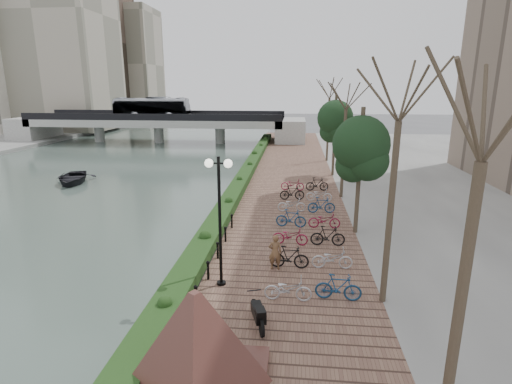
# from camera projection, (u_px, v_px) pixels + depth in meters

# --- Properties ---
(ground) EXTENTS (220.00, 220.00, 0.00)m
(ground) POSITION_uv_depth(u_px,v_px,m) (149.00, 332.00, 13.35)
(ground) COLOR #59595B
(ground) RESTS_ON ground
(river_water) EXTENTS (30.00, 130.00, 0.02)m
(river_water) POSITION_uv_depth(u_px,v_px,m) (91.00, 171.00, 38.82)
(river_water) COLOR #475951
(river_water) RESTS_ON ground
(promenade) EXTENTS (8.00, 75.00, 0.50)m
(promenade) POSITION_uv_depth(u_px,v_px,m) (284.00, 193.00, 29.73)
(promenade) COLOR brown
(promenade) RESTS_ON ground
(inland_pavement) EXTENTS (24.00, 75.00, 0.50)m
(inland_pavement) POSITION_uv_depth(u_px,v_px,m) (511.00, 199.00, 28.21)
(inland_pavement) COLOR slate
(inland_pavement) RESTS_ON ground
(hedge) EXTENTS (1.10, 56.00, 0.60)m
(hedge) POSITION_uv_depth(u_px,v_px,m) (243.00, 178.00, 32.32)
(hedge) COLOR #1F3D16
(hedge) RESTS_ON promenade
(chain_fence) EXTENTS (0.10, 14.10, 0.70)m
(chain_fence) POSITION_uv_depth(u_px,v_px,m) (202.00, 283.00, 14.92)
(chain_fence) COLOR black
(chain_fence) RESTS_ON promenade
(granite_monument) EXTENTS (4.35, 4.35, 2.78)m
(granite_monument) POSITION_uv_depth(u_px,v_px,m) (197.00, 343.00, 9.75)
(granite_monument) COLOR #4B2022
(granite_monument) RESTS_ON promenade
(lamppost) EXTENTS (1.02, 0.32, 5.04)m
(lamppost) POSITION_uv_depth(u_px,v_px,m) (219.00, 195.00, 14.64)
(lamppost) COLOR black
(lamppost) RESTS_ON promenade
(motorcycle) EXTENTS (0.88, 1.56, 0.93)m
(motorcycle) POSITION_uv_depth(u_px,v_px,m) (258.00, 312.00, 12.80)
(motorcycle) COLOR black
(motorcycle) RESTS_ON promenade
(pedestrian) EXTENTS (0.59, 0.42, 1.53)m
(pedestrian) POSITION_uv_depth(u_px,v_px,m) (275.00, 252.00, 16.68)
(pedestrian) COLOR brown
(pedestrian) RESTS_ON promenade
(bicycle_parking) EXTENTS (2.40, 17.32, 1.00)m
(bicycle_parking) POSITION_uv_depth(u_px,v_px,m) (307.00, 218.00, 21.82)
(bicycle_parking) COLOR #BCBCC1
(bicycle_parking) RESTS_ON promenade
(street_trees) EXTENTS (3.20, 37.12, 6.80)m
(street_trees) POSITION_uv_depth(u_px,v_px,m) (350.00, 160.00, 23.83)
(street_trees) COLOR #32261D
(street_trees) RESTS_ON promenade
(bridge) EXTENTS (36.00, 10.77, 6.50)m
(bridge) POSITION_uv_depth(u_px,v_px,m) (157.00, 119.00, 57.20)
(bridge) COLOR gray
(bridge) RESTS_ON ground
(boat) EXTENTS (4.49, 5.34, 0.95)m
(boat) POSITION_uv_depth(u_px,v_px,m) (72.00, 178.00, 33.65)
(boat) COLOR black
(boat) RESTS_ON river_water
(far_buildings) EXTENTS (35.00, 38.00, 38.00)m
(far_buildings) POSITION_uv_depth(u_px,v_px,m) (55.00, 42.00, 76.55)
(far_buildings) COLOR #A79E8B
(far_buildings) RESTS_ON far_bank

